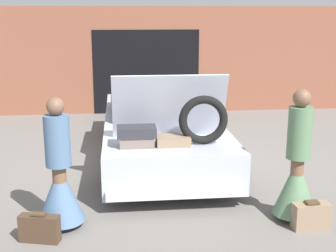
{
  "coord_description": "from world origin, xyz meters",
  "views": [
    {
      "loc": [
        -0.74,
        -8.34,
        2.64
      ],
      "look_at": [
        0.0,
        -1.38,
        0.93
      ],
      "focal_mm": 50.0,
      "sensor_mm": 36.0,
      "label": 1
    }
  ],
  "objects_px": {
    "car": "(160,127)",
    "person_left": "(60,182)",
    "suitcase_beside_left_person": "(40,228)",
    "suitcase_beside_right_person": "(311,216)",
    "person_right": "(297,174)"
  },
  "relations": [
    {
      "from": "car",
      "to": "person_left",
      "type": "relative_size",
      "value": 3.08
    },
    {
      "from": "car",
      "to": "person_left",
      "type": "height_order",
      "value": "car"
    },
    {
      "from": "suitcase_beside_left_person",
      "to": "suitcase_beside_right_person",
      "type": "height_order",
      "value": "suitcase_beside_right_person"
    },
    {
      "from": "car",
      "to": "suitcase_beside_right_person",
      "type": "relative_size",
      "value": 10.8
    },
    {
      "from": "person_left",
      "to": "suitcase_beside_left_person",
      "type": "distance_m",
      "value": 0.62
    },
    {
      "from": "car",
      "to": "person_right",
      "type": "xyz_separation_m",
      "value": [
        1.5,
        -2.88,
        0.04
      ]
    },
    {
      "from": "car",
      "to": "suitcase_beside_left_person",
      "type": "height_order",
      "value": "car"
    },
    {
      "from": "person_right",
      "to": "suitcase_beside_left_person",
      "type": "relative_size",
      "value": 3.48
    },
    {
      "from": "person_left",
      "to": "person_right",
      "type": "xyz_separation_m",
      "value": [
        3.0,
        -0.12,
        0.03
      ]
    },
    {
      "from": "car",
      "to": "person_left",
      "type": "bearing_deg",
      "value": -118.5
    },
    {
      "from": "person_right",
      "to": "car",
      "type": "bearing_deg",
      "value": 36.29
    },
    {
      "from": "suitcase_beside_left_person",
      "to": "car",
      "type": "bearing_deg",
      "value": 61.55
    },
    {
      "from": "car",
      "to": "suitcase_beside_left_person",
      "type": "distance_m",
      "value": 3.62
    },
    {
      "from": "person_left",
      "to": "suitcase_beside_left_person",
      "type": "bearing_deg",
      "value": -29.11
    },
    {
      "from": "person_right",
      "to": "suitcase_beside_right_person",
      "type": "xyz_separation_m",
      "value": [
        0.11,
        -0.28,
        -0.45
      ]
    }
  ]
}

